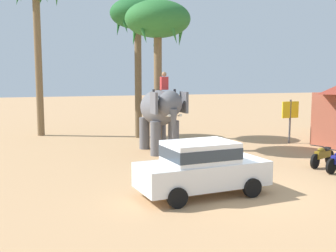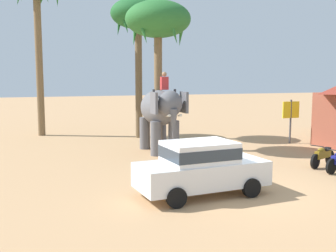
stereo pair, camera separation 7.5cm
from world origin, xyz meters
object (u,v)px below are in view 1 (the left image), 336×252
at_px(car_sedan_foreground, 202,166).
at_px(motorcycle_far_in_row, 323,155).
at_px(signboard_yellow, 290,113).
at_px(elephant_with_mahout, 160,111).
at_px(palm_tree_left_of_road, 158,23).
at_px(palm_tree_near_hut, 138,17).

height_order(car_sedan_foreground, motorcycle_far_in_row, car_sedan_foreground).
distance_m(motorcycle_far_in_row, signboard_yellow, 5.84).
height_order(elephant_with_mahout, palm_tree_left_of_road, palm_tree_left_of_road).
height_order(palm_tree_near_hut, palm_tree_left_of_road, palm_tree_near_hut).
bearing_deg(palm_tree_left_of_road, signboard_yellow, -3.80).
bearing_deg(palm_tree_near_hut, car_sedan_foreground, -94.57).
xyz_separation_m(car_sedan_foreground, signboard_yellow, (8.33, 7.50, 0.76)).
xyz_separation_m(palm_tree_near_hut, palm_tree_left_of_road, (-0.00, -4.08, -0.78)).
xyz_separation_m(elephant_with_mahout, palm_tree_near_hut, (0.14, 4.88, 5.03)).
distance_m(elephant_with_mahout, motorcycle_far_in_row, 7.55).
bearing_deg(motorcycle_far_in_row, palm_tree_left_of_road, 132.43).
bearing_deg(car_sedan_foreground, elephant_with_mahout, 83.43).
height_order(motorcycle_far_in_row, palm_tree_near_hut, palm_tree_near_hut).
relative_size(palm_tree_near_hut, signboard_yellow, 3.40).
bearing_deg(signboard_yellow, palm_tree_left_of_road, 176.20).
relative_size(palm_tree_left_of_road, signboard_yellow, 3.05).
distance_m(car_sedan_foreground, motorcycle_far_in_row, 6.66).
bearing_deg(palm_tree_left_of_road, car_sedan_foreground, -96.87).
xyz_separation_m(motorcycle_far_in_row, palm_tree_left_of_road, (-5.31, 5.81, 5.78)).
relative_size(car_sedan_foreground, motorcycle_far_in_row, 2.52).
bearing_deg(elephant_with_mahout, motorcycle_far_in_row, -42.56).
distance_m(car_sedan_foreground, palm_tree_left_of_road, 9.64).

